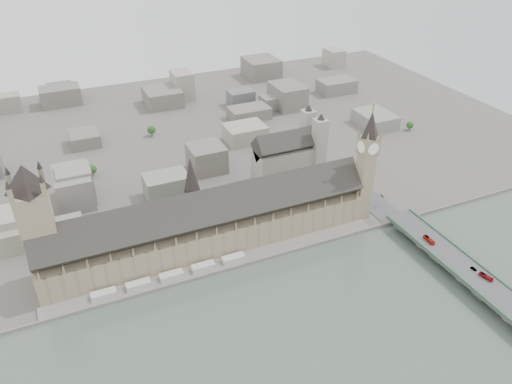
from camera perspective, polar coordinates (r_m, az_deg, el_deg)
name	(u,v)px	position (r m, az deg, el deg)	size (l,w,h in m)	color
ground	(219,260)	(400.27, -4.30, -7.78)	(900.00, 900.00, 0.00)	#595651
embankment_wall	(225,270)	(388.40, -3.54, -8.90)	(600.00, 1.50, 3.00)	gray
river_terrace	(222,265)	(394.14, -3.93, -8.31)	(270.00, 15.00, 2.00)	gray
terrace_tents	(172,275)	(384.59, -9.63, -9.37)	(118.00, 7.00, 4.00)	silver
palace_of_westminster	(209,224)	(401.51, -5.40, -3.63)	(265.00, 40.73, 55.44)	tan
elizabeth_tower	(367,158)	(430.09, 12.54, 3.78)	(17.00, 17.00, 107.50)	tan
victoria_tower	(37,222)	(377.23, -23.77, -3.13)	(30.00, 30.00, 100.00)	tan
central_tower	(192,185)	(385.17, -7.37, 0.81)	(13.00, 13.00, 48.00)	gray
westminster_bridge	(457,267)	(414.42, 22.01, -7.96)	(25.00, 325.00, 10.25)	#474749
bridge_parapets	(505,299)	(390.55, 26.62, -10.89)	(25.00, 235.00, 1.15)	#356043
westminster_abbey	(289,156)	(497.05, 3.84, 4.17)	(68.00, 36.00, 64.00)	gray
city_skyline_inland	(145,124)	(595.93, -12.61, 7.64)	(720.00, 360.00, 38.00)	gray
park_trees	(184,216)	(439.91, -8.27, -2.76)	(110.00, 30.00, 15.00)	#1A4619
red_bus_north	(429,240)	(423.83, 19.16, -5.18)	(2.72, 11.64, 3.24)	red
red_bus_south	(486,277)	(402.64, 24.79, -8.78)	(2.50, 10.69, 2.98)	#A01417
car_silver	(474,269)	(407.57, 23.61, -8.04)	(1.66, 4.77, 1.57)	gray
car_approach	(382,196)	(471.22, 14.26, -0.46)	(1.86, 4.58, 1.33)	gray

